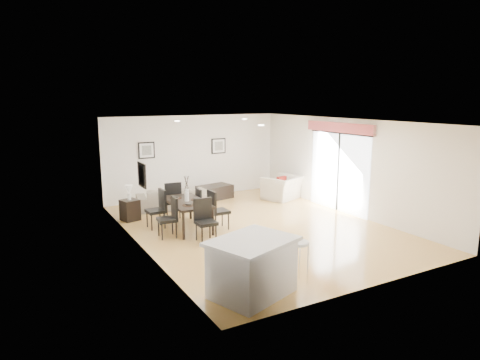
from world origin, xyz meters
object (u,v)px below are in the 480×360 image
dining_chair_foot (172,198)px  kitchen_island (252,267)px  dining_chair_wfar (159,206)px  dining_chair_efar (202,203)px  dining_chair_wnear (170,215)px  coffee_table (215,192)px  dining_table (187,204)px  armchair (282,188)px  bar_stool (299,247)px  dining_chair_enear (216,208)px  side_table (130,210)px  sofa (174,198)px  dining_chair_head (204,217)px

dining_chair_foot → kitchen_island: bearing=89.5°
dining_chair_wfar → dining_chair_efar: dining_chair_wfar is taller
dining_chair_wnear → kitchen_island: kitchen_island is taller
coffee_table → dining_table: bearing=-139.4°
armchair → dining_chair_wnear: dining_chair_wnear is taller
dining_table → kitchen_island: bearing=-93.6°
kitchen_island → bar_stool: bearing=-19.5°
armchair → dining_chair_efar: (-3.31, -1.04, 0.13)m
armchair → dining_chair_efar: size_ratio=1.29×
dining_chair_efar → bar_stool: 4.42m
dining_chair_foot → armchair: bearing=-169.3°
dining_chair_wfar → coffee_table: dining_chair_wfar is taller
dining_chair_foot → kitchen_island: 5.06m
coffee_table → kitchen_island: kitchen_island is taller
coffee_table → bar_stool: 6.76m
dining_chair_foot → dining_chair_efar: bearing=139.4°
dining_table → dining_chair_enear: bearing=-32.6°
armchair → kitchen_island: 7.00m
dining_chair_foot → side_table: (-1.07, 0.39, -0.28)m
dining_chair_efar → kitchen_island: kitchen_island is taller
dining_chair_foot → side_table: bearing=-15.3°
armchair → sofa: bearing=-31.5°
sofa → dining_chair_enear: size_ratio=2.18×
dining_chair_wnear → dining_chair_foot: size_ratio=0.95×
dining_chair_efar → bar_stool: size_ratio=1.16×
sofa → kitchen_island: kitchen_island is taller
dining_chair_wfar → bar_stool: (1.10, -4.42, 0.11)m
dining_table → dining_chair_wnear: (-0.60, -0.43, -0.10)m
bar_stool → dining_chair_head: bearing=99.7°
coffee_table → dining_chair_wnear: bearing=-142.3°
dining_chair_head → kitchen_island: 2.97m
coffee_table → dining_chair_enear: bearing=-126.7°
dining_chair_wfar → dining_table: bearing=52.5°
dining_chair_efar → bar_stool: (-0.10, -4.42, 0.16)m
dining_chair_foot → bar_stool: size_ratio=1.31×
sofa → armchair: armchair is taller
dining_chair_foot → side_table: dining_chair_foot is taller
dining_table → coffee_table: dining_table is taller
dining_table → side_table: size_ratio=3.10×
dining_chair_foot → coffee_table: dining_chair_foot is taller
dining_chair_enear → dining_chair_foot: bearing=22.7°
dining_chair_head → side_table: dining_chair_head is taller
side_table → bar_stool: bar_stool is taller
sofa → armchair: 3.55m
dining_table → coffee_table: (2.02, 2.59, -0.42)m
dining_chair_wfar → dining_chair_enear: bearing=52.6°
dining_chair_wfar → dining_chair_efar: bearing=88.4°
dining_chair_head → dining_chair_foot: 2.11m
dining_chair_wfar → dining_chair_foot: bearing=134.6°
sofa → dining_chair_wnear: bearing=78.5°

